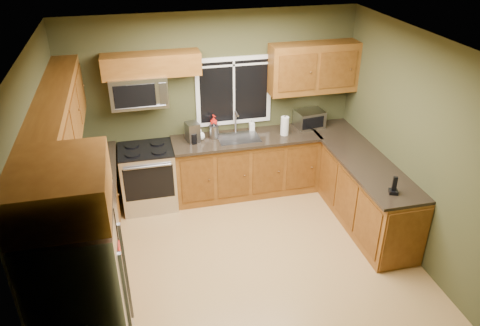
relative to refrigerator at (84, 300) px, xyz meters
name	(u,v)px	position (x,y,z in m)	size (l,w,h in m)	color
floor	(243,256)	(1.74, 1.30, -0.90)	(4.20, 4.20, 0.00)	#A77E49
ceiling	(243,43)	(1.74, 1.30, 1.80)	(4.20, 4.20, 0.00)	white
back_wall	(214,105)	(1.74, 3.10, 0.45)	(4.20, 4.20, 0.00)	#3D3F22
front_wall	(296,266)	(1.74, -0.50, 0.45)	(4.20, 4.20, 0.00)	#3D3F22
left_wall	(47,185)	(-0.36, 1.30, 0.45)	(3.60, 3.60, 0.00)	#3D3F22
right_wall	(409,143)	(3.84, 1.30, 0.45)	(3.60, 3.60, 0.00)	#3D3F22
window	(234,91)	(2.04, 3.08, 0.65)	(1.12, 0.03, 1.02)	white
base_cabinets_left	(92,225)	(-0.06, 1.78, -0.45)	(0.60, 2.65, 0.90)	brown
countertop_left	(88,192)	(-0.04, 1.78, 0.02)	(0.65, 2.65, 0.04)	black
base_cabinets_back	(246,166)	(2.15, 2.80, -0.45)	(2.17, 0.60, 0.90)	brown
countertop_back	(246,138)	(2.15, 2.78, 0.02)	(2.17, 0.65, 0.04)	black
base_cabinets_peninsula	(358,187)	(3.54, 1.84, -0.45)	(0.60, 2.52, 0.90)	brown
countertop_peninsula	(360,157)	(3.51, 1.85, 0.02)	(0.65, 2.50, 0.04)	black
upper_cabinets_left	(60,120)	(-0.20, 1.78, 0.96)	(0.33, 2.65, 0.72)	brown
upper_cabinets_back_left	(151,64)	(0.89, 2.94, 1.17)	(1.30, 0.33, 0.30)	brown
upper_cabinets_back_right	(313,68)	(3.19, 2.94, 0.96)	(1.30, 0.33, 0.72)	brown
upper_cabinet_over_fridge	(60,188)	(0.00, 0.00, 1.13)	(0.72, 0.90, 0.38)	brown
refrigerator	(84,300)	(0.00, 0.00, 0.00)	(0.74, 0.90, 1.80)	#B7B7BC
range	(148,177)	(0.69, 2.77, -0.43)	(0.76, 0.69, 0.94)	#B7B7BC
microwave	(139,91)	(0.69, 2.91, 0.83)	(0.76, 0.41, 0.42)	#B7B7BC
sink	(238,137)	(2.04, 2.79, 0.05)	(0.60, 0.42, 0.36)	slate
toaster_oven	(309,119)	(3.18, 2.92, 0.17)	(0.45, 0.38, 0.26)	#B7B7BC
coffee_maker	(193,133)	(1.38, 2.82, 0.17)	(0.21, 0.26, 0.28)	slate
kettle	(214,131)	(1.69, 2.85, 0.15)	(0.15, 0.15, 0.24)	#B7B7BC
paper_towel_roll	(285,126)	(2.72, 2.74, 0.18)	(0.13, 0.13, 0.31)	white
soap_bottle_a	(214,125)	(1.72, 3.00, 0.19)	(0.11, 0.12, 0.30)	red
soap_bottle_b	(252,125)	(2.30, 3.00, 0.12)	(0.08, 0.08, 0.17)	white
soap_bottle_c	(200,134)	(1.49, 2.85, 0.12)	(0.13, 0.13, 0.17)	white
cordless_phone	(394,188)	(3.45, 0.88, 0.11)	(0.13, 0.13, 0.22)	black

